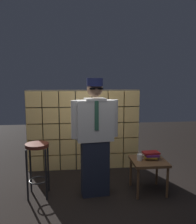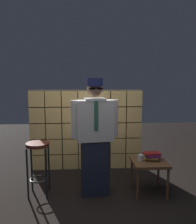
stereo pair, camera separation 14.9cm
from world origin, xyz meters
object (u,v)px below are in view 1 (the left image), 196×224
Objects in this scene: standing_person at (95,136)px; book_stack at (151,155)px; coffee_mug at (140,157)px; bar_stool at (37,157)px; side_table at (148,164)px.

standing_person is 0.94m from book_stack.
coffee_mug is at bearing -169.40° from book_stack.
bar_stool reaches higher than book_stack.
coffee_mug is (-0.19, -0.04, -0.01)m from book_stack.
coffee_mug is at bearing -5.73° from standing_person.
standing_person is 3.36× the size of side_table.
book_stack is 0.19m from coffee_mug.
coffee_mug is (-0.14, 0.00, 0.11)m from side_table.
coffee_mug is at bearing -1.06° from bar_stool.
coffee_mug is at bearing 178.69° from side_table.
book_stack is 2.03× the size of coffee_mug.
bar_stool is 1.55× the size of side_table.
bar_stool is 1.72m from book_stack.
coffee_mug reaches higher than side_table.
book_stack is at bearing 0.23° from bar_stool.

